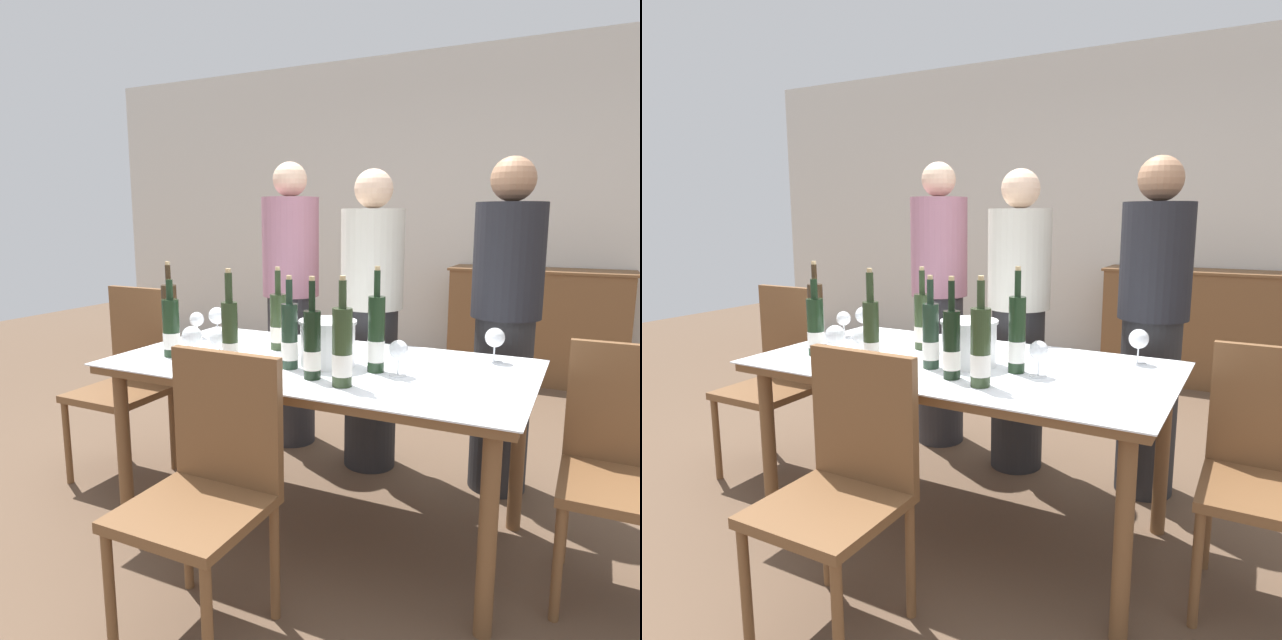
% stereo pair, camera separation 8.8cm
% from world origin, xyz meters
% --- Properties ---
extents(ground_plane, '(12.00, 12.00, 0.00)m').
position_xyz_m(ground_plane, '(0.00, 0.00, 0.00)').
color(ground_plane, brown).
extents(back_wall, '(8.00, 0.10, 2.80)m').
position_xyz_m(back_wall, '(0.00, 3.16, 1.40)').
color(back_wall, silver).
rests_on(back_wall, ground_plane).
extents(sideboard_cabinet, '(1.42, 0.46, 0.93)m').
position_xyz_m(sideboard_cabinet, '(0.60, 2.87, 0.47)').
color(sideboard_cabinet, brown).
rests_on(sideboard_cabinet, ground_plane).
extents(dining_table, '(1.73, 0.92, 0.75)m').
position_xyz_m(dining_table, '(0.00, 0.00, 0.68)').
color(dining_table, brown).
rests_on(dining_table, ground_plane).
extents(ice_bucket, '(0.24, 0.24, 0.19)m').
position_xyz_m(ice_bucket, '(0.05, -0.03, 0.85)').
color(ice_bucket, white).
rests_on(ice_bucket, dining_table).
extents(wine_bottle_0, '(0.08, 0.08, 0.38)m').
position_xyz_m(wine_bottle_0, '(-0.28, 0.13, 0.88)').
color(wine_bottle_0, '#28381E').
rests_on(wine_bottle_0, dining_table).
extents(wine_bottle_1, '(0.07, 0.07, 0.34)m').
position_xyz_m(wine_bottle_1, '(-0.63, -0.19, 0.87)').
color(wine_bottle_1, black).
rests_on(wine_bottle_1, dining_table).
extents(wine_bottle_2, '(0.07, 0.07, 0.38)m').
position_xyz_m(wine_bottle_2, '(-0.07, -0.14, 0.88)').
color(wine_bottle_2, '#1E3323').
rests_on(wine_bottle_2, dining_table).
extents(wine_bottle_3, '(0.06, 0.06, 0.41)m').
position_xyz_m(wine_bottle_3, '(-0.26, -0.28, 0.89)').
color(wine_bottle_3, '#28381E').
rests_on(wine_bottle_3, dining_table).
extents(wine_bottle_4, '(0.07, 0.07, 0.42)m').
position_xyz_m(wine_bottle_4, '(0.26, -0.04, 0.90)').
color(wine_bottle_4, black).
rests_on(wine_bottle_4, dining_table).
extents(wine_bottle_5, '(0.07, 0.07, 0.39)m').
position_xyz_m(wine_bottle_5, '(0.08, -0.24, 0.88)').
color(wine_bottle_5, black).
rests_on(wine_bottle_5, dining_table).
extents(wine_bottle_6, '(0.07, 0.07, 0.40)m').
position_xyz_m(wine_bottle_6, '(0.22, -0.27, 0.89)').
color(wine_bottle_6, '#28381E').
rests_on(wine_bottle_6, dining_table).
extents(wine_bottle_7, '(0.07, 0.07, 0.40)m').
position_xyz_m(wine_bottle_7, '(-0.78, -0.02, 0.89)').
color(wine_bottle_7, '#332314').
rests_on(wine_bottle_7, dining_table).
extents(wine_glass_0, '(0.09, 0.09, 0.15)m').
position_xyz_m(wine_glass_0, '(-0.49, -0.22, 0.86)').
color(wine_glass_0, white).
rests_on(wine_glass_0, dining_table).
extents(wine_glass_1, '(0.07, 0.07, 0.13)m').
position_xyz_m(wine_glass_1, '(-0.77, 0.17, 0.84)').
color(wine_glass_1, white).
rests_on(wine_glass_1, dining_table).
extents(wine_glass_2, '(0.09, 0.09, 0.15)m').
position_xyz_m(wine_glass_2, '(-0.71, 0.25, 0.85)').
color(wine_glass_2, white).
rests_on(wine_glass_2, dining_table).
extents(wine_glass_3, '(0.07, 0.07, 0.14)m').
position_xyz_m(wine_glass_3, '(0.36, -0.06, 0.85)').
color(wine_glass_3, white).
rests_on(wine_glass_3, dining_table).
extents(wine_glass_4, '(0.09, 0.09, 0.14)m').
position_xyz_m(wine_glass_4, '(-0.40, -0.16, 0.85)').
color(wine_glass_4, white).
rests_on(wine_glass_4, dining_table).
extents(wine_glass_5, '(0.08, 0.08, 0.15)m').
position_xyz_m(wine_glass_5, '(0.66, 0.32, 0.85)').
color(wine_glass_5, white).
rests_on(wine_glass_5, dining_table).
extents(chair_left_end, '(0.42, 0.42, 0.98)m').
position_xyz_m(chair_left_end, '(-1.16, 0.09, 0.56)').
color(chair_left_end, brown).
rests_on(chair_left_end, ground_plane).
extents(chair_near_front, '(0.42, 0.42, 0.91)m').
position_xyz_m(chair_near_front, '(-0.07, -0.69, 0.52)').
color(chair_near_front, brown).
rests_on(chair_near_front, ground_plane).
extents(chair_right_end, '(0.42, 0.42, 0.90)m').
position_xyz_m(chair_right_end, '(1.16, 0.09, 0.52)').
color(chair_right_end, brown).
rests_on(chair_right_end, ground_plane).
extents(person_host, '(0.33, 0.33, 1.66)m').
position_xyz_m(person_host, '(-0.60, 0.83, 0.83)').
color(person_host, '#2D2D33').
rests_on(person_host, ground_plane).
extents(person_guest_left, '(0.33, 0.33, 1.60)m').
position_xyz_m(person_guest_left, '(-0.04, 0.71, 0.80)').
color(person_guest_left, '#262628').
rests_on(person_guest_left, ground_plane).
extents(person_guest_right, '(0.33, 0.33, 1.63)m').
position_xyz_m(person_guest_right, '(0.64, 0.74, 0.82)').
color(person_guest_right, '#262628').
rests_on(person_guest_right, ground_plane).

